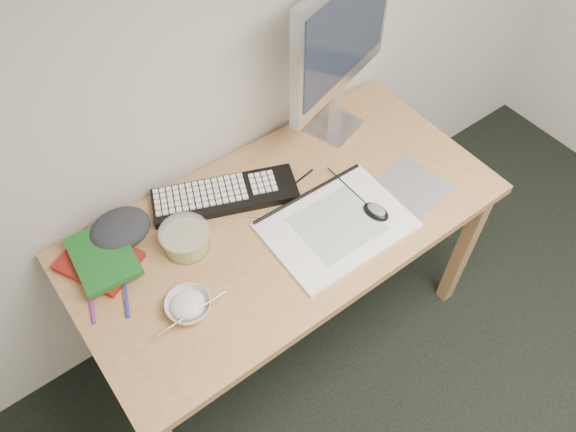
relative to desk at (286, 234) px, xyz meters
name	(u,v)px	position (x,y,z in m)	size (l,w,h in m)	color
desk	(286,234)	(0.00, 0.00, 0.00)	(1.40, 0.70, 0.75)	tan
mousepad	(407,189)	(0.40, -0.14, 0.08)	(0.24, 0.22, 0.00)	slate
sketchpad	(337,225)	(0.11, -0.12, 0.09)	(0.45, 0.32, 0.01)	white
keyboard	(225,195)	(-0.11, 0.19, 0.10)	(0.48, 0.15, 0.03)	black
monitor	(342,39)	(0.40, 0.24, 0.46)	(0.51, 0.21, 0.61)	silver
mouse	(376,210)	(0.24, -0.16, 0.11)	(0.06, 0.09, 0.03)	black
rice_bowl	(189,306)	(-0.42, -0.10, 0.10)	(0.13, 0.13, 0.04)	white
chopsticks	(192,313)	(-0.43, -0.14, 0.13)	(0.02, 0.02, 0.21)	#AFAFB1
fruit_tub	(185,239)	(-0.31, 0.10, 0.12)	(0.15, 0.15, 0.08)	gold
book_red	(99,261)	(-0.55, 0.20, 0.09)	(0.17, 0.22, 0.02)	maroon
book_green	(103,256)	(-0.54, 0.19, 0.12)	(0.17, 0.23, 0.02)	#186121
cloth_lump	(120,229)	(-0.45, 0.26, 0.12)	(0.16, 0.13, 0.07)	#25272D
pencil_pink	(274,216)	(-0.03, 0.03, 0.09)	(0.01, 0.01, 0.18)	pink
pencil_tan	(272,218)	(-0.03, 0.03, 0.09)	(0.01, 0.01, 0.19)	tan
pencil_black	(295,184)	(0.11, 0.10, 0.09)	(0.01, 0.01, 0.18)	black
marker_blue	(126,299)	(-0.55, 0.04, 0.09)	(0.01, 0.01, 0.12)	#212CB6
marker_orange	(124,283)	(-0.53, 0.09, 0.09)	(0.01, 0.01, 0.12)	orange
marker_purple	(92,305)	(-0.64, 0.08, 0.09)	(0.01, 0.01, 0.12)	#842790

